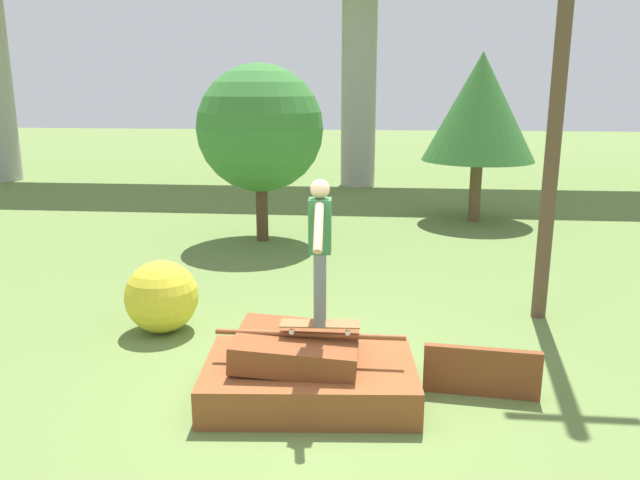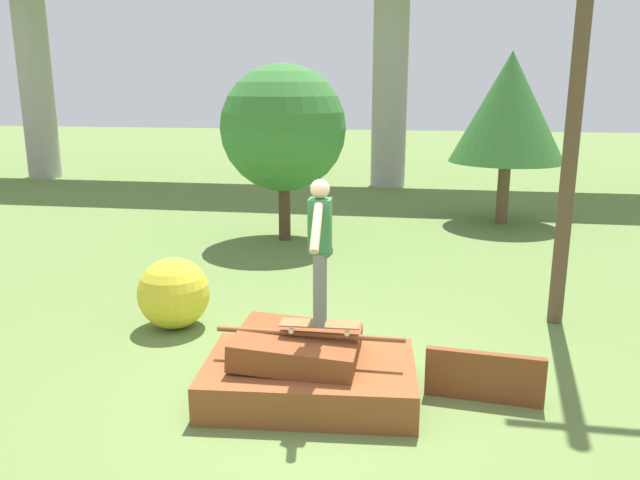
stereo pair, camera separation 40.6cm
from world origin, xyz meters
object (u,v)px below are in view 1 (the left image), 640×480
(tree_behind_right, at_px, (260,129))
(bush_yellow_flowering, at_px, (162,296))
(skateboard, at_px, (320,324))
(skater, at_px, (320,243))
(utility_pole, at_px, (564,24))
(tree_behind_left, at_px, (480,107))

(tree_behind_right, distance_m, bush_yellow_flowering, 5.38)
(skateboard, relative_size, bush_yellow_flowering, 0.86)
(skater, distance_m, bush_yellow_flowering, 2.99)
(utility_pole, relative_size, tree_behind_left, 1.94)
(tree_behind_left, distance_m, bush_yellow_flowering, 9.30)
(utility_pole, height_order, tree_behind_right, utility_pole)
(skateboard, distance_m, bush_yellow_flowering, 2.77)
(utility_pole, xyz_separation_m, tree_behind_left, (0.02, 6.42, -1.25))
(skateboard, xyz_separation_m, bush_yellow_flowering, (-2.24, 1.60, -0.33))
(skateboard, height_order, utility_pole, utility_pole)
(skateboard, bearing_deg, skater, -14.04)
(utility_pole, bearing_deg, bush_yellow_flowering, -168.67)
(tree_behind_left, relative_size, bush_yellow_flowering, 4.10)
(skater, relative_size, tree_behind_left, 0.38)
(skater, bearing_deg, tree_behind_left, 72.34)
(skater, bearing_deg, utility_pole, 42.45)
(skateboard, xyz_separation_m, utility_pole, (2.86, 2.62, 3.13))
(skateboard, relative_size, utility_pole, 0.11)
(skater, relative_size, utility_pole, 0.19)
(skateboard, bearing_deg, bush_yellow_flowering, 144.55)
(tree_behind_right, bearing_deg, skater, -74.56)
(skateboard, distance_m, utility_pole, 4.98)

